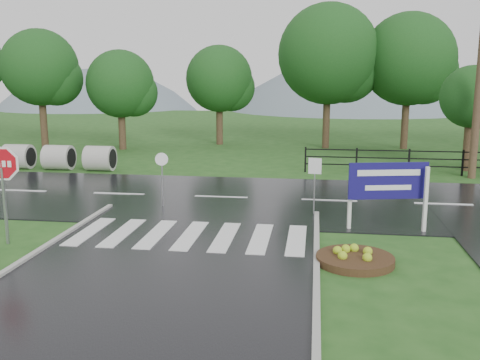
# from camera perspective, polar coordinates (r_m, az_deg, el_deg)

# --- Properties ---
(ground) EXTENTS (120.00, 120.00, 0.00)m
(ground) POSITION_cam_1_polar(r_m,az_deg,el_deg) (10.83, -11.58, -13.77)
(ground) COLOR #224E1A
(ground) RESTS_ON ground
(main_road) EXTENTS (90.00, 8.00, 0.04)m
(main_road) POSITION_cam_1_polar(r_m,az_deg,el_deg) (20.04, -2.02, -1.94)
(main_road) COLOR black
(main_road) RESTS_ON ground
(crosswalk) EXTENTS (6.50, 2.80, 0.02)m
(crosswalk) POSITION_cam_1_polar(r_m,az_deg,el_deg) (15.30, -5.32, -5.89)
(crosswalk) COLOR silver
(crosswalk) RESTS_ON ground
(fence_west) EXTENTS (9.58, 0.08, 1.20)m
(fence_west) POSITION_cam_1_polar(r_m,az_deg,el_deg) (25.87, 17.58, 2.14)
(fence_west) COLOR black
(fence_west) RESTS_ON ground
(hills) EXTENTS (102.00, 48.00, 48.00)m
(hills) POSITION_cam_1_polar(r_m,az_deg,el_deg) (76.88, 7.85, -4.15)
(hills) COLOR slate
(hills) RESTS_ON ground
(treeline) EXTENTS (83.20, 5.20, 10.00)m
(treeline) POSITION_cam_1_polar(r_m,az_deg,el_deg) (33.62, 3.84, 3.34)
(treeline) COLOR #133F15
(treeline) RESTS_ON ground
(stop_sign) EXTENTS (1.26, 0.20, 2.85)m
(stop_sign) POSITION_cam_1_polar(r_m,az_deg,el_deg) (15.55, -24.03, 0.72)
(stop_sign) COLOR #939399
(stop_sign) RESTS_ON ground
(estate_billboard) EXTENTS (2.30, 0.56, 2.05)m
(estate_billboard) POSITION_cam_1_polar(r_m,az_deg,el_deg) (16.08, 15.53, -0.44)
(estate_billboard) COLOR silver
(estate_billboard) RESTS_ON ground
(flower_bed) EXTENTS (1.90, 1.90, 0.38)m
(flower_bed) POSITION_cam_1_polar(r_m,az_deg,el_deg) (13.46, 12.17, -8.12)
(flower_bed) COLOR #332111
(flower_bed) RESTS_ON ground
(reg_sign_small) EXTENTS (0.42, 0.10, 1.91)m
(reg_sign_small) POSITION_cam_1_polar(r_m,az_deg,el_deg) (17.41, 7.98, 0.60)
(reg_sign_small) COLOR #939399
(reg_sign_small) RESTS_ON ground
(reg_sign_round) EXTENTS (0.43, 0.14, 1.92)m
(reg_sign_round) POSITION_cam_1_polar(r_m,az_deg,el_deg) (18.60, -8.32, 0.84)
(reg_sign_round) COLOR #939399
(reg_sign_round) RESTS_ON ground
(entrance_tree_left) EXTENTS (2.94, 2.94, 5.01)m
(entrance_tree_left) POSITION_cam_1_polar(r_m,az_deg,el_deg) (27.71, 23.50, 8.08)
(entrance_tree_left) COLOR #3D2B1C
(entrance_tree_left) RESTS_ON ground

